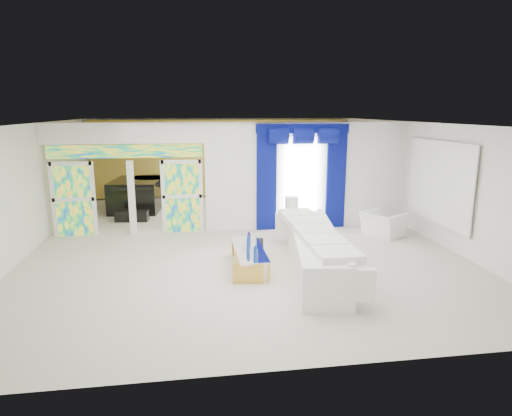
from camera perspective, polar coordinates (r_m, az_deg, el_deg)
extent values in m
plane|color=#B7AF9E|center=(11.57, -2.34, -4.08)|extent=(12.00, 12.00, 0.00)
cube|color=white|center=(12.59, 6.90, 4.21)|extent=(5.70, 0.18, 3.00)
cube|color=white|center=(12.15, -16.65, 9.28)|extent=(4.30, 0.18, 0.55)
cube|color=#994C3F|center=(12.63, -22.56, 1.05)|extent=(0.95, 0.04, 2.00)
cube|color=#994C3F|center=(12.24, -9.53, 1.51)|extent=(0.95, 0.04, 2.00)
cube|color=#994C3F|center=(12.19, -16.51, 7.06)|extent=(4.00, 0.05, 0.35)
cube|color=white|center=(12.44, 5.90, 3.90)|extent=(1.00, 0.02, 2.30)
cube|color=#040E4D|center=(12.22, 1.37, 3.56)|extent=(0.55, 0.10, 2.80)
cube|color=#040E4D|center=(12.70, 10.32, 3.71)|extent=(0.55, 0.10, 2.80)
cube|color=#040E4D|center=(12.28, 6.08, 10.21)|extent=(2.60, 0.12, 0.25)
cube|color=white|center=(11.86, 22.66, 3.05)|extent=(0.04, 2.70, 1.90)
cube|color=#AE9829|center=(17.05, -4.51, 6.44)|extent=(9.70, 0.12, 2.90)
cube|color=white|center=(9.39, 7.61, -5.62)|extent=(1.55, 4.27, 0.80)
cube|color=gold|center=(9.47, -0.86, -6.62)|extent=(0.88, 1.89, 0.40)
cube|color=white|center=(12.27, 5.95, -2.13)|extent=(1.31, 0.54, 0.42)
cylinder|color=silver|center=(12.08, 4.62, 0.11)|extent=(0.36, 0.36, 0.58)
imported|color=white|center=(12.30, 16.13, -2.00)|extent=(1.25, 1.30, 0.65)
cube|color=black|center=(15.41, -15.13, 1.68)|extent=(1.77, 2.19, 1.03)
cube|color=black|center=(13.93, -15.78, -0.97)|extent=(1.01, 0.49, 0.33)
cube|color=tan|center=(14.34, -22.30, 0.06)|extent=(0.67, 0.63, 0.87)
sphere|color=gold|center=(14.48, -13.13, 9.63)|extent=(0.60, 0.60, 0.60)
cylinder|color=silver|center=(9.12, -0.33, -5.65)|extent=(0.10, 0.10, 0.12)
cylinder|color=navy|center=(9.91, -0.92, -3.92)|extent=(0.08, 0.08, 0.19)
cylinder|color=white|center=(9.61, -1.49, -4.74)|extent=(0.11, 0.11, 0.10)
cylinder|color=navy|center=(8.93, -0.05, -5.82)|extent=(0.09, 0.09, 0.19)
cylinder|color=navy|center=(9.40, -1.01, -4.66)|extent=(0.08, 0.08, 0.25)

